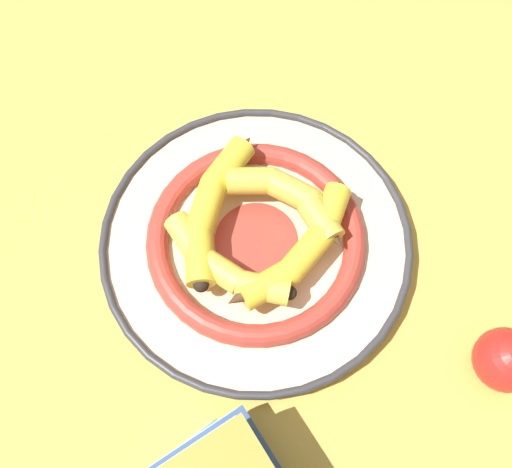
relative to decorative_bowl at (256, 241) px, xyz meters
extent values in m
plane|color=gold|center=(0.03, -0.01, -0.02)|extent=(2.80, 2.80, 0.00)
cylinder|color=beige|center=(0.00, 0.00, -0.01)|extent=(0.38, 0.38, 0.02)
torus|color=#AD382D|center=(0.00, 0.00, 0.01)|extent=(0.27, 0.27, 0.03)
cylinder|color=#AD382D|center=(0.00, 0.00, 0.00)|extent=(0.10, 0.10, 0.00)
torus|color=#333338|center=(0.00, 0.00, 0.01)|extent=(0.39, 0.39, 0.01)
cylinder|color=yellow|center=(-0.06, -0.03, 0.04)|extent=(0.07, 0.07, 0.03)
cylinder|color=yellow|center=(-0.01, -0.07, 0.04)|extent=(0.07, 0.05, 0.03)
cylinder|color=yellow|center=(0.05, -0.08, 0.04)|extent=(0.06, 0.04, 0.03)
sphere|color=yellow|center=(-0.04, -0.05, 0.04)|extent=(0.03, 0.03, 0.03)
sphere|color=yellow|center=(0.02, -0.08, 0.04)|extent=(0.03, 0.03, 0.03)
cone|color=#472D19|center=(-0.09, -0.01, 0.04)|extent=(0.04, 0.04, 0.02)
sphere|color=black|center=(0.08, -0.08, 0.04)|extent=(0.02, 0.02, 0.02)
cylinder|color=gold|center=(0.04, -0.07, 0.04)|extent=(0.06, 0.06, 0.03)
cylinder|color=gold|center=(0.06, -0.02, 0.04)|extent=(0.04, 0.06, 0.03)
cylinder|color=gold|center=(0.06, 0.03, 0.04)|extent=(0.05, 0.06, 0.03)
sphere|color=gold|center=(0.06, -0.05, 0.04)|extent=(0.03, 0.03, 0.03)
sphere|color=gold|center=(0.07, 0.00, 0.04)|extent=(0.03, 0.03, 0.03)
cone|color=#472D19|center=(0.02, -0.09, 0.04)|extent=(0.04, 0.04, 0.03)
sphere|color=black|center=(0.05, 0.05, 0.04)|extent=(0.02, 0.02, 0.02)
cylinder|color=yellow|center=(0.07, 0.06, 0.04)|extent=(0.07, 0.05, 0.03)
cylinder|color=yellow|center=(0.01, 0.07, 0.04)|extent=(0.07, 0.04, 0.03)
cylinder|color=yellow|center=(-0.05, 0.05, 0.04)|extent=(0.07, 0.06, 0.03)
sphere|color=yellow|center=(0.04, 0.07, 0.04)|extent=(0.03, 0.03, 0.03)
sphere|color=yellow|center=(-0.02, 0.06, 0.04)|extent=(0.03, 0.03, 0.03)
cone|color=#472D19|center=(0.10, 0.05, 0.04)|extent=(0.04, 0.03, 0.03)
sphere|color=black|center=(-0.08, 0.04, 0.04)|extent=(0.02, 0.02, 0.02)
cylinder|color=yellow|center=(-0.04, 0.07, 0.04)|extent=(0.06, 0.06, 0.03)
cylinder|color=yellow|center=(-0.06, 0.02, 0.04)|extent=(0.05, 0.06, 0.03)
cylinder|color=yellow|center=(-0.07, -0.03, 0.04)|extent=(0.04, 0.06, 0.03)
sphere|color=yellow|center=(-0.05, 0.05, 0.04)|extent=(0.03, 0.03, 0.03)
sphere|color=yellow|center=(-0.07, 0.00, 0.04)|extent=(0.03, 0.03, 0.03)
cone|color=#472D19|center=(-0.02, 0.10, 0.04)|extent=(0.04, 0.04, 0.02)
sphere|color=black|center=(-0.06, -0.06, 0.04)|extent=(0.02, 0.02, 0.02)
sphere|color=red|center=(-0.06, -0.31, 0.02)|extent=(0.07, 0.07, 0.07)
camera|label=1|loc=(-0.27, -0.09, 0.68)|focal=42.00mm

